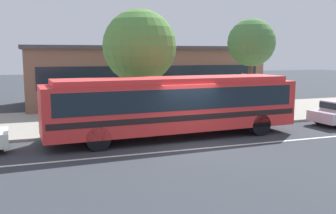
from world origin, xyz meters
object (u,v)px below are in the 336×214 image
object	(u,v)px
transit_bus	(174,103)
street_tree_mid_block	(251,43)
street_tree_near_stop	(140,47)
pedestrian_waiting_near_sign	(150,106)
pedestrian_walking_along_curb	(111,111)
bus_stop_sign	(244,91)

from	to	relation	value
transit_bus	street_tree_mid_block	size ratio (longest dim) A/B	2.00
transit_bus	street_tree_near_stop	bearing A→B (deg)	98.59
pedestrian_waiting_near_sign	street_tree_mid_block	size ratio (longest dim) A/B	0.29
transit_bus	street_tree_mid_block	xyz separation A→B (m)	(6.63, 4.42, 2.82)
pedestrian_walking_along_curb	bus_stop_sign	world-z (taller)	bus_stop_sign
bus_stop_sign	street_tree_near_stop	world-z (taller)	street_tree_near_stop
pedestrian_waiting_near_sign	street_tree_mid_block	world-z (taller)	street_tree_mid_block
bus_stop_sign	street_tree_mid_block	size ratio (longest dim) A/B	0.45
pedestrian_waiting_near_sign	pedestrian_walking_along_curb	bearing A→B (deg)	-153.90
pedestrian_walking_along_curb	street_tree_mid_block	size ratio (longest dim) A/B	0.28
pedestrian_waiting_near_sign	street_tree_near_stop	distance (m)	3.19
pedestrian_waiting_near_sign	bus_stop_sign	world-z (taller)	bus_stop_sign
transit_bus	pedestrian_waiting_near_sign	size ratio (longest dim) A/B	6.94
transit_bus	street_tree_mid_block	bearing A→B (deg)	33.70
pedestrian_waiting_near_sign	street_tree_near_stop	bearing A→B (deg)	107.23
transit_bus	bus_stop_sign	distance (m)	5.13
bus_stop_sign	pedestrian_waiting_near_sign	bearing A→B (deg)	169.84
pedestrian_waiting_near_sign	street_tree_mid_block	distance (m)	7.83
street_tree_near_stop	street_tree_mid_block	bearing A→B (deg)	5.25
bus_stop_sign	pedestrian_walking_along_curb	bearing A→B (deg)	-178.53
pedestrian_waiting_near_sign	street_tree_mid_block	xyz separation A→B (m)	(6.92, 1.55, 3.32)
bus_stop_sign	street_tree_mid_block	xyz separation A→B (m)	(1.90, 2.45, 2.63)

